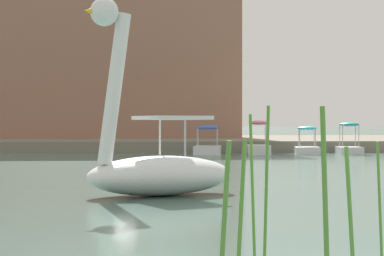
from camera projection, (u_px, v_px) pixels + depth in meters
shore_bank_far at (198, 142)px, 47.47m from camera, size 112.90×19.35×0.57m
swan_boat at (156, 161)px, 15.50m from camera, size 3.48×2.66×3.92m
pedal_boat_blue at (208, 146)px, 36.15m from camera, size 1.45×2.19×1.36m
pedal_boat_pink at (258, 145)px, 36.04m from camera, size 1.17×2.12×1.59m
pedal_boat_cyan at (307, 146)px, 36.37m from camera, size 1.38×2.24×1.33m
pedal_boat_teal at (349, 144)px, 36.66m from camera, size 1.21×2.08×1.51m
apartment_block at (57, 47)px, 51.09m from camera, size 23.62×14.12×11.93m
reed_clump_foreground at (314, 235)px, 5.34m from camera, size 2.02×0.96×1.59m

